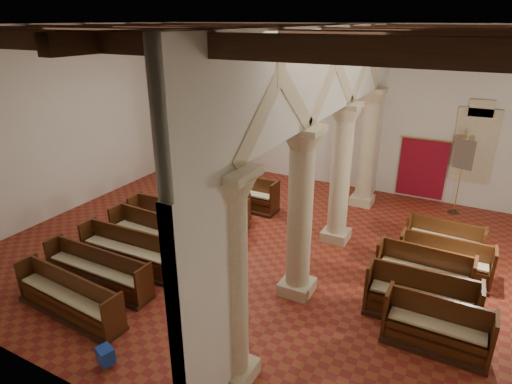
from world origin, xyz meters
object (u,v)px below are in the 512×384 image
object	(u,v)px
processional_banner	(458,189)
aisle_pew_0	(435,333)
pipe_organ	(225,139)
nave_pew_0	(69,302)
lectern	(240,161)

from	to	relation	value
processional_banner	aisle_pew_0	bearing A→B (deg)	-68.95
pipe_organ	nave_pew_0	bearing A→B (deg)	-77.93
aisle_pew_0	nave_pew_0	bearing A→B (deg)	-159.71
aisle_pew_0	lectern	bearing A→B (deg)	139.68
pipe_organ	lectern	size ratio (longest dim) A/B	3.68
nave_pew_0	aisle_pew_0	distance (m)	7.75
nave_pew_0	pipe_organ	bearing A→B (deg)	106.01
pipe_organ	lectern	bearing A→B (deg)	-0.82
lectern	aisle_pew_0	world-z (taller)	lectern
pipe_organ	lectern	xyz separation A→B (m)	(0.75, -0.01, -0.88)
lectern	processional_banner	size ratio (longest dim) A/B	0.44
pipe_organ	lectern	distance (m)	1.16
lectern	nave_pew_0	size ratio (longest dim) A/B	0.40
processional_banner	aisle_pew_0	world-z (taller)	processional_banner
pipe_organ	aisle_pew_0	size ratio (longest dim) A/B	2.19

